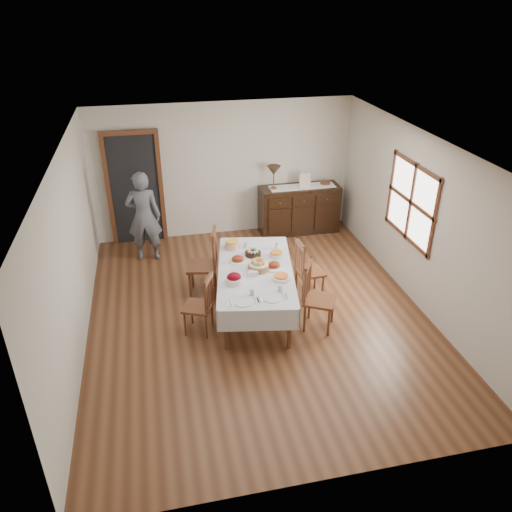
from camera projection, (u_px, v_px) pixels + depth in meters
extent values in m
plane|color=brown|center=(257.00, 314.00, 7.62)|extent=(6.00, 6.00, 0.00)
cube|color=white|center=(258.00, 146.00, 6.39)|extent=(5.00, 6.00, 0.02)
cube|color=beige|center=(224.00, 170.00, 9.59)|extent=(5.00, 0.02, 2.60)
cube|color=beige|center=(330.00, 383.00, 4.42)|extent=(5.00, 0.02, 2.60)
cube|color=beige|center=(72.00, 255.00, 6.54)|extent=(0.02, 6.00, 2.60)
cube|color=beige|center=(420.00, 222.00, 7.47)|extent=(0.02, 6.00, 2.60)
cube|color=white|center=(412.00, 202.00, 7.63)|extent=(0.02, 1.30, 1.10)
cube|color=#5B301C|center=(411.00, 202.00, 7.63)|extent=(0.03, 1.46, 1.26)
cube|color=black|center=(135.00, 190.00, 9.35)|extent=(0.90, 0.06, 2.10)
cube|color=#5B301C|center=(135.00, 190.00, 9.33)|extent=(1.04, 0.08, 2.18)
cube|color=silver|center=(255.00, 270.00, 7.35)|extent=(1.40, 2.25, 0.04)
cylinder|color=#5B301C|center=(226.00, 329.00, 6.72)|extent=(0.06, 0.06, 0.68)
cylinder|color=#5B301C|center=(290.00, 327.00, 6.75)|extent=(0.06, 0.06, 0.68)
cylinder|color=#5B301C|center=(228.00, 263.00, 8.32)|extent=(0.06, 0.06, 0.68)
cylinder|color=#5B301C|center=(279.00, 262.00, 8.35)|extent=(0.06, 0.06, 0.68)
cube|color=silver|center=(219.00, 279.00, 7.40)|extent=(0.40, 2.11, 0.32)
cube|color=silver|center=(291.00, 278.00, 7.44)|extent=(0.40, 2.11, 0.32)
cube|color=silver|center=(258.00, 320.00, 6.49)|extent=(1.08, 0.21, 0.32)
cube|color=silver|center=(253.00, 246.00, 8.36)|extent=(1.08, 0.21, 0.32)
cube|color=#5B301C|center=(198.00, 307.00, 7.05)|extent=(0.51, 0.51, 0.04)
cylinder|color=#5B301C|center=(192.00, 312.00, 7.32)|extent=(0.03, 0.03, 0.39)
cylinder|color=#5B301C|center=(185.00, 324.00, 7.05)|extent=(0.03, 0.03, 0.39)
cylinder|color=#5B301C|center=(212.00, 314.00, 7.26)|extent=(0.03, 0.03, 0.39)
cylinder|color=#5B301C|center=(206.00, 327.00, 6.99)|extent=(0.03, 0.03, 0.39)
cylinder|color=#5B301C|center=(212.00, 287.00, 7.04)|extent=(0.04, 0.04, 0.51)
cylinder|color=#5B301C|center=(206.00, 299.00, 6.76)|extent=(0.04, 0.04, 0.51)
cube|color=#5B301C|center=(208.00, 279.00, 6.80)|extent=(0.18, 0.35, 0.07)
cylinder|color=#5B301C|center=(211.00, 291.00, 6.98)|extent=(0.02, 0.02, 0.42)
cylinder|color=#5B301C|center=(209.00, 294.00, 6.91)|extent=(0.02, 0.02, 0.42)
cylinder|color=#5B301C|center=(207.00, 297.00, 6.84)|extent=(0.02, 0.02, 0.42)
cube|color=#5B301C|center=(202.00, 266.00, 7.91)|extent=(0.54, 0.54, 0.04)
cylinder|color=#5B301C|center=(192.00, 274.00, 8.20)|extent=(0.04, 0.04, 0.48)
cylinder|color=#5B301C|center=(190.00, 286.00, 7.87)|extent=(0.04, 0.04, 0.48)
cylinder|color=#5B301C|center=(215.00, 274.00, 8.21)|extent=(0.04, 0.04, 0.48)
cylinder|color=#5B301C|center=(214.00, 286.00, 7.88)|extent=(0.04, 0.04, 0.48)
cylinder|color=#5B301C|center=(215.00, 243.00, 7.95)|extent=(0.04, 0.04, 0.62)
cylinder|color=#5B301C|center=(214.00, 255.00, 7.60)|extent=(0.04, 0.04, 0.62)
cube|color=#5B301C|center=(214.00, 233.00, 7.65)|extent=(0.13, 0.44, 0.09)
cylinder|color=#5B301C|center=(215.00, 247.00, 7.87)|extent=(0.02, 0.02, 0.51)
cylinder|color=#5B301C|center=(215.00, 250.00, 7.78)|extent=(0.02, 0.02, 0.51)
cylinder|color=#5B301C|center=(214.00, 253.00, 7.69)|extent=(0.02, 0.02, 0.51)
cube|color=#5B301C|center=(320.00, 300.00, 7.12)|extent=(0.58, 0.58, 0.04)
cylinder|color=#5B301C|center=(329.00, 323.00, 7.04)|extent=(0.04, 0.04, 0.44)
cylinder|color=#5B301C|center=(333.00, 309.00, 7.33)|extent=(0.04, 0.04, 0.44)
cylinder|color=#5B301C|center=(305.00, 319.00, 7.13)|extent=(0.04, 0.04, 0.44)
cylinder|color=#5B301C|center=(309.00, 306.00, 7.42)|extent=(0.04, 0.04, 0.44)
cylinder|color=#5B301C|center=(305.00, 288.00, 6.88)|extent=(0.04, 0.04, 0.57)
cylinder|color=#5B301C|center=(310.00, 275.00, 7.19)|extent=(0.04, 0.04, 0.57)
cube|color=#5B301C|center=(308.00, 266.00, 6.92)|extent=(0.23, 0.38, 0.08)
cylinder|color=#5B301C|center=(306.00, 286.00, 6.96)|extent=(0.02, 0.02, 0.47)
cylinder|color=#5B301C|center=(307.00, 282.00, 7.04)|extent=(0.02, 0.02, 0.47)
cylinder|color=#5B301C|center=(309.00, 279.00, 7.12)|extent=(0.02, 0.02, 0.47)
cube|color=#5B301C|center=(310.00, 272.00, 7.88)|extent=(0.43, 0.43, 0.04)
cylinder|color=#5B301C|center=(323.00, 288.00, 7.89)|extent=(0.03, 0.03, 0.41)
cylinder|color=#5B301C|center=(315.00, 277.00, 8.17)|extent=(0.03, 0.03, 0.41)
cylinder|color=#5B301C|center=(303.00, 291.00, 7.81)|extent=(0.03, 0.03, 0.41)
cylinder|color=#5B301C|center=(296.00, 280.00, 8.09)|extent=(0.03, 0.03, 0.41)
cylinder|color=#5B301C|center=(304.00, 263.00, 7.56)|extent=(0.04, 0.04, 0.54)
cylinder|color=#5B301C|center=(296.00, 253.00, 7.86)|extent=(0.04, 0.04, 0.54)
cube|color=#5B301C|center=(300.00, 245.00, 7.60)|extent=(0.06, 0.39, 0.08)
cylinder|color=#5B301C|center=(302.00, 262.00, 7.65)|extent=(0.02, 0.02, 0.44)
cylinder|color=#5B301C|center=(300.00, 259.00, 7.72)|extent=(0.02, 0.02, 0.44)
cylinder|color=#5B301C|center=(298.00, 257.00, 7.79)|extent=(0.02, 0.02, 0.44)
cube|color=black|center=(299.00, 209.00, 10.01)|extent=(1.59, 0.53, 0.95)
cube|color=black|center=(280.00, 203.00, 9.55)|extent=(0.44, 0.02, 0.19)
sphere|color=brown|center=(280.00, 203.00, 9.53)|extent=(0.03, 0.03, 0.03)
cube|color=black|center=(304.00, 201.00, 9.63)|extent=(0.44, 0.02, 0.19)
sphere|color=brown|center=(304.00, 201.00, 9.62)|extent=(0.03, 0.03, 0.03)
cube|color=black|center=(327.00, 199.00, 9.72)|extent=(0.44, 0.02, 0.19)
sphere|color=brown|center=(327.00, 199.00, 9.71)|extent=(0.03, 0.03, 0.03)
imported|color=#52555E|center=(143.00, 214.00, 8.78)|extent=(0.58, 0.40, 1.77)
cylinder|color=#8F5C31|center=(258.00, 267.00, 7.31)|extent=(0.31, 0.31, 0.09)
cylinder|color=white|center=(258.00, 264.00, 7.29)|extent=(0.28, 0.28, 0.02)
sphere|color=#BF8E43|center=(264.00, 261.00, 7.29)|extent=(0.08, 0.08, 0.08)
sphere|color=#BF8E43|center=(261.00, 260.00, 7.33)|extent=(0.08, 0.08, 0.08)
sphere|color=#BF8E43|center=(257.00, 259.00, 7.34)|extent=(0.08, 0.08, 0.08)
sphere|color=#BF8E43|center=(254.00, 260.00, 7.31)|extent=(0.08, 0.08, 0.08)
sphere|color=#BF8E43|center=(253.00, 262.00, 7.26)|extent=(0.08, 0.08, 0.08)
sphere|color=#BF8E43|center=(255.00, 264.00, 7.22)|extent=(0.08, 0.08, 0.08)
sphere|color=#BF8E43|center=(260.00, 264.00, 7.21)|extent=(0.08, 0.08, 0.08)
sphere|color=#BF8E43|center=(263.00, 263.00, 7.24)|extent=(0.08, 0.08, 0.08)
cylinder|color=black|center=(253.00, 254.00, 7.72)|extent=(0.25, 0.25, 0.05)
ellipsoid|color=pink|center=(257.00, 250.00, 7.71)|extent=(0.05, 0.05, 0.06)
ellipsoid|color=#74D5FD|center=(256.00, 249.00, 7.74)|extent=(0.05, 0.05, 0.06)
ellipsoid|color=#A0E880|center=(253.00, 249.00, 7.75)|extent=(0.05, 0.05, 0.06)
ellipsoid|color=gold|center=(250.00, 249.00, 7.74)|extent=(0.05, 0.05, 0.06)
ellipsoid|color=#A67FD0|center=(249.00, 250.00, 7.70)|extent=(0.05, 0.05, 0.06)
ellipsoid|color=#F3F264|center=(249.00, 252.00, 7.66)|extent=(0.05, 0.05, 0.06)
ellipsoid|color=pink|center=(252.00, 253.00, 7.64)|extent=(0.05, 0.05, 0.06)
ellipsoid|color=#74D5FD|center=(255.00, 253.00, 7.64)|extent=(0.05, 0.05, 0.06)
ellipsoid|color=#A0E880|center=(257.00, 252.00, 7.67)|extent=(0.05, 0.05, 0.06)
cylinder|color=silver|center=(238.00, 261.00, 7.55)|extent=(0.28, 0.28, 0.02)
ellipsoid|color=maroon|center=(238.00, 259.00, 7.54)|extent=(0.19, 0.16, 0.11)
cylinder|color=silver|center=(274.00, 267.00, 7.39)|extent=(0.32, 0.32, 0.02)
ellipsoid|color=maroon|center=(274.00, 265.00, 7.37)|extent=(0.19, 0.16, 0.11)
cylinder|color=silver|center=(234.00, 280.00, 6.99)|extent=(0.24, 0.24, 0.08)
ellipsoid|color=#63000D|center=(234.00, 277.00, 6.96)|extent=(0.20, 0.17, 0.11)
cylinder|color=silver|center=(276.00, 255.00, 7.68)|extent=(0.21, 0.21, 0.06)
cylinder|color=orange|center=(276.00, 252.00, 7.65)|extent=(0.18, 0.18, 0.03)
cylinder|color=tan|center=(232.00, 245.00, 7.92)|extent=(0.23, 0.23, 0.09)
cylinder|color=gold|center=(232.00, 242.00, 7.89)|extent=(0.20, 0.20, 0.04)
cylinder|color=silver|center=(281.00, 278.00, 7.08)|extent=(0.27, 0.27, 0.04)
cylinder|color=orange|center=(281.00, 276.00, 7.06)|extent=(0.20, 0.20, 0.02)
cube|color=silver|center=(253.00, 273.00, 7.17)|extent=(0.15, 0.11, 0.07)
cylinder|color=silver|center=(243.00, 302.00, 6.56)|extent=(0.25, 0.25, 0.01)
cube|color=white|center=(231.00, 304.00, 6.53)|extent=(0.10, 0.13, 0.01)
cube|color=silver|center=(231.00, 303.00, 6.53)|extent=(0.04, 0.16, 0.01)
cube|color=silver|center=(255.00, 301.00, 6.60)|extent=(0.04, 0.18, 0.01)
cube|color=silver|center=(258.00, 300.00, 6.60)|extent=(0.04, 0.14, 0.01)
cylinder|color=silver|center=(252.00, 292.00, 6.70)|extent=(0.07, 0.07, 0.10)
cylinder|color=silver|center=(272.00, 298.00, 6.65)|extent=(0.25, 0.25, 0.01)
cube|color=white|center=(260.00, 300.00, 6.62)|extent=(0.10, 0.13, 0.01)
cube|color=silver|center=(260.00, 299.00, 6.62)|extent=(0.04, 0.16, 0.01)
cube|color=silver|center=(284.00, 297.00, 6.68)|extent=(0.04, 0.18, 0.01)
cube|color=silver|center=(286.00, 296.00, 6.69)|extent=(0.04, 0.14, 0.01)
cylinder|color=silver|center=(280.00, 288.00, 6.79)|extent=(0.07, 0.07, 0.10)
cylinder|color=silver|center=(246.00, 245.00, 7.93)|extent=(0.07, 0.07, 0.09)
cylinder|color=silver|center=(277.00, 245.00, 7.93)|extent=(0.06, 0.06, 0.10)
cube|color=white|center=(302.00, 187.00, 9.78)|extent=(1.30, 0.35, 0.01)
cylinder|color=brown|center=(274.00, 188.00, 9.68)|extent=(0.12, 0.12, 0.03)
cylinder|color=brown|center=(274.00, 181.00, 9.61)|extent=(0.02, 0.02, 0.25)
cone|color=#3E2F1C|center=(274.00, 170.00, 9.51)|extent=(0.26, 0.26, 0.18)
cube|color=beige|center=(305.00, 181.00, 9.68)|extent=(0.22, 0.08, 0.28)
cylinder|color=#5B301C|center=(325.00, 183.00, 9.90)|extent=(0.20, 0.20, 0.06)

